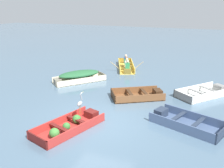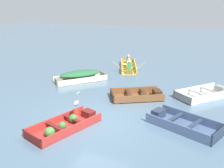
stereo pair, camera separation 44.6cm
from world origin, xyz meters
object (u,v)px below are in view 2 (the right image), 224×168
object	(u,v)px
skiff_cream_mid_moored	(80,75)
skiff_slate_blue_outer_moored	(181,123)
dinghy_red_foreground	(66,125)
skiff_white_near_moored	(205,94)
rowboat_yellow_with_crew	(129,66)
heron_on_dinghy	(77,102)
skiff_wooden_brown_far_moored	(139,96)

from	to	relation	value
skiff_cream_mid_moored	skiff_slate_blue_outer_moored	distance (m)	7.21
dinghy_red_foreground	skiff_white_near_moored	bearing A→B (deg)	51.58
skiff_cream_mid_moored	rowboat_yellow_with_crew	distance (m)	4.21
dinghy_red_foreground	skiff_white_near_moored	size ratio (longest dim) A/B	1.01
heron_on_dinghy	skiff_cream_mid_moored	bearing A→B (deg)	119.87
heron_on_dinghy	skiff_wooden_brown_far_moored	bearing A→B (deg)	69.28
skiff_white_near_moored	skiff_wooden_brown_far_moored	bearing A→B (deg)	-152.16
dinghy_red_foreground	heron_on_dinghy	xyz separation A→B (m)	(0.17, 0.52, 0.73)
dinghy_red_foreground	skiff_slate_blue_outer_moored	size ratio (longest dim) A/B	1.02
rowboat_yellow_with_crew	dinghy_red_foreground	bearing A→B (deg)	-84.18
skiff_cream_mid_moored	skiff_wooden_brown_far_moored	world-z (taller)	skiff_cream_mid_moored
skiff_white_near_moored	skiff_slate_blue_outer_moored	size ratio (longest dim) A/B	1.01
skiff_slate_blue_outer_moored	rowboat_yellow_with_crew	size ratio (longest dim) A/B	0.80
skiff_white_near_moored	skiff_cream_mid_moored	xyz separation A→B (m)	(-6.98, -0.37, 0.25)
skiff_wooden_brown_far_moored	rowboat_yellow_with_crew	distance (m)	5.63
skiff_white_near_moored	rowboat_yellow_with_crew	size ratio (longest dim) A/B	0.81
skiff_white_near_moored	rowboat_yellow_with_crew	xyz separation A→B (m)	(-5.37, 3.52, 0.10)
skiff_cream_mid_moored	dinghy_red_foreground	bearing A→B (deg)	-64.15
dinghy_red_foreground	rowboat_yellow_with_crew	bearing A→B (deg)	95.82
heron_on_dinghy	rowboat_yellow_with_crew	bearing A→B (deg)	97.30
dinghy_red_foreground	skiff_wooden_brown_far_moored	xyz separation A→B (m)	(1.51, 4.05, -0.01)
dinghy_red_foreground	skiff_cream_mid_moored	xyz separation A→B (m)	(-2.54, 5.23, 0.24)
dinghy_red_foreground	heron_on_dinghy	distance (m)	0.91
skiff_cream_mid_moored	skiff_wooden_brown_far_moored	xyz separation A→B (m)	(4.04, -1.18, -0.25)
skiff_slate_blue_outer_moored	heron_on_dinghy	bearing A→B (deg)	-159.61
skiff_white_near_moored	skiff_cream_mid_moored	bearing A→B (deg)	-176.98
skiff_slate_blue_outer_moored	skiff_wooden_brown_far_moored	bearing A→B (deg)	137.28
skiff_white_near_moored	skiff_slate_blue_outer_moored	bearing A→B (deg)	-99.05
skiff_white_near_moored	dinghy_red_foreground	bearing A→B (deg)	-128.42
skiff_cream_mid_moored	rowboat_yellow_with_crew	xyz separation A→B (m)	(1.60, 3.89, -0.15)
skiff_wooden_brown_far_moored	skiff_slate_blue_outer_moored	bearing A→B (deg)	-42.72
dinghy_red_foreground	skiff_wooden_brown_far_moored	world-z (taller)	dinghy_red_foreground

